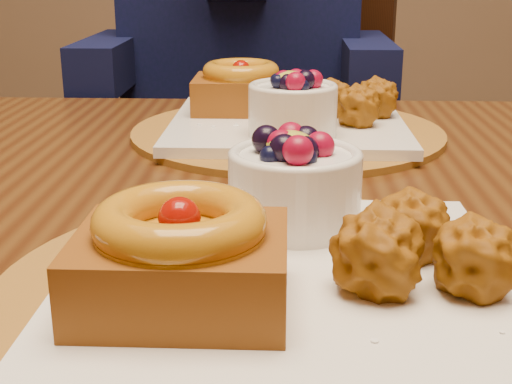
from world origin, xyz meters
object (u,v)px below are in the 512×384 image
dining_table (286,267)px  chair_far (277,158)px  place_setting_near (281,255)px  place_setting_far (285,114)px

dining_table → chair_far: bearing=91.2°
place_setting_near → place_setting_far: same height
place_setting_far → chair_far: bearing=91.3°
place_setting_near → chair_far: chair_far is taller
dining_table → chair_far: size_ratio=1.70×
dining_table → chair_far: 0.97m
place_setting_near → chair_far: bearing=90.8°
dining_table → place_setting_near: bearing=-90.9°
dining_table → place_setting_far: size_ratio=4.21×
chair_far → place_setting_far: bearing=-69.5°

